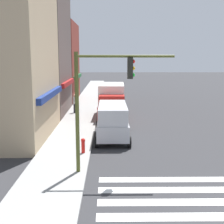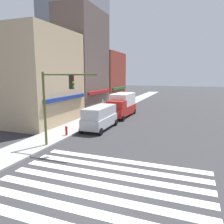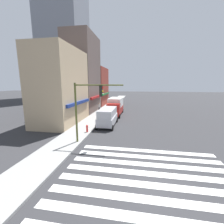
# 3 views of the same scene
# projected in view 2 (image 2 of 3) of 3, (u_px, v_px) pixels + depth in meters

# --- Properties ---
(ground_plane) EXTENTS (200.00, 200.00, 0.00)m
(ground_plane) POSITION_uv_depth(u_px,v_px,m) (98.00, 190.00, 10.54)
(ground_plane) COLOR #2D2D30
(crosswalk_stripes) EXTENTS (8.36, 10.80, 0.01)m
(crosswalk_stripes) POSITION_uv_depth(u_px,v_px,m) (98.00, 190.00, 10.54)
(crosswalk_stripes) COLOR silver
(crosswalk_stripes) RESTS_ON ground_plane
(storefront_row) EXTENTS (27.18, 5.30, 14.71)m
(storefront_row) POSITION_uv_depth(u_px,v_px,m) (82.00, 71.00, 32.26)
(storefront_row) COLOR tan
(storefront_row) RESTS_ON ground_plane
(traffic_signal) EXTENTS (0.32, 4.46, 5.72)m
(traffic_signal) POSITION_uv_depth(u_px,v_px,m) (56.00, 97.00, 15.94)
(traffic_signal) COLOR #474C1E
(traffic_signal) RESTS_ON ground_plane
(van_silver) EXTENTS (5.00, 2.22, 2.34)m
(van_silver) POSITION_uv_depth(u_px,v_px,m) (100.00, 117.00, 22.14)
(van_silver) COLOR #B7B7BC
(van_silver) RESTS_ON ground_plane
(box_truck_red) EXTENTS (6.26, 2.42, 3.04)m
(box_truck_red) POSITION_uv_depth(u_px,v_px,m) (122.00, 105.00, 28.77)
(box_truck_red) COLOR #B21E19
(box_truck_red) RESTS_ON ground_plane
(pedestrian_white_shirt) EXTENTS (0.32, 0.32, 1.77)m
(pedestrian_white_shirt) POSITION_uv_depth(u_px,v_px,m) (103.00, 105.00, 31.82)
(pedestrian_white_shirt) COLOR #23232D
(pedestrian_white_shirt) RESTS_ON sidewalk_left
(fire_hydrant) EXTENTS (0.24, 0.24, 0.84)m
(fire_hydrant) POSITION_uv_depth(u_px,v_px,m) (66.00, 130.00, 19.52)
(fire_hydrant) COLOR red
(fire_hydrant) RESTS_ON sidewalk_left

